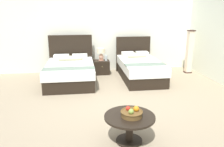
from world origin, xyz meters
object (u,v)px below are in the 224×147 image
nightstand (101,67)px  vase (106,58)px  floor_lamp_corner (189,52)px  bed_near_window (70,71)px  bed_near_corner (140,68)px  coffee_table (130,122)px  fruit_bowl (132,113)px  table_lamp (101,53)px

nightstand → vase: vase is taller
nightstand → floor_lamp_corner: size_ratio=0.36×
bed_near_window → nightstand: (1.00, 0.71, -0.09)m
bed_near_corner → floor_lamp_corner: 1.91m
bed_near_window → coffee_table: bearing=-73.5°
fruit_bowl → vase: bearing=88.3°
bed_near_window → vase: bed_near_window is taller
coffee_table → nightstand: bearing=90.1°
vase → floor_lamp_corner: bearing=-5.2°
table_lamp → coffee_table: (0.01, -4.12, -0.36)m
bed_near_corner → floor_lamp_corner: size_ratio=1.49×
vase → floor_lamp_corner: 2.79m
table_lamp → vase: bearing=-21.3°
coffee_table → fruit_bowl: size_ratio=2.31×
fruit_bowl → floor_lamp_corner: 4.81m
bed_near_window → table_lamp: size_ratio=5.17×
vase → fruit_bowl: size_ratio=0.51×
vase → coffee_table: (-0.15, -4.06, -0.20)m
bed_near_corner → coffee_table: bearing=-108.2°
vase → floor_lamp_corner: (2.78, -0.25, 0.17)m
coffee_table → floor_lamp_corner: floor_lamp_corner is taller
floor_lamp_corner → coffee_table: bearing=-127.5°
nightstand → fruit_bowl: 4.14m
bed_near_corner → coffee_table: bed_near_corner is taller
nightstand → table_lamp: bearing=90.0°
floor_lamp_corner → fruit_bowl: bearing=-127.1°
bed_near_corner → floor_lamp_corner: bearing=13.2°
vase → bed_near_corner: bearing=-35.3°
vase → fruit_bowl: (-0.12, -4.09, -0.03)m
bed_near_window → fruit_bowl: 3.57m
bed_near_window → coffee_table: bed_near_window is taller
bed_near_window → fruit_bowl: (1.03, -3.41, 0.20)m
table_lamp → vase: 0.23m
nightstand → vase: size_ratio=2.87×
nightstand → coffee_table: coffee_table is taller
vase → coffee_table: vase is taller
fruit_bowl → nightstand: bearing=90.4°
bed_near_window → fruit_bowl: bed_near_window is taller
bed_near_corner → vase: (-0.96, 0.68, 0.22)m
vase → floor_lamp_corner: size_ratio=0.13×
bed_near_window → coffee_table: 3.53m
bed_near_window → nightstand: bed_near_window is taller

